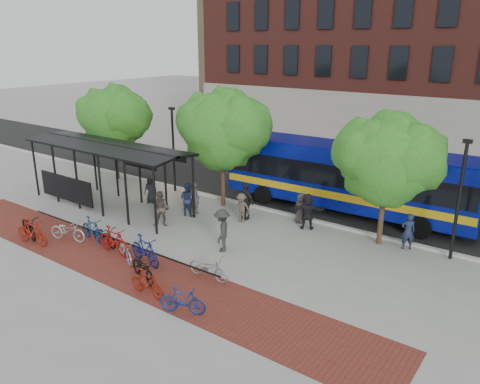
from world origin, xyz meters
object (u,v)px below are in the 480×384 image
Objects in this scene: tree_b at (224,126)px; pedestrian_9 at (222,230)px; pedestrian_4 at (246,201)px; bike_9 at (147,283)px; bike_10 at (208,267)px; bike_6 at (125,250)px; bike_3 at (92,229)px; bike_11 at (183,300)px; lamp_post_right at (459,197)px; pedestrian_8 at (161,209)px; bike_5 at (114,241)px; bus at (347,175)px; pedestrian_6 at (301,208)px; pedestrian_3 at (241,208)px; bike_0 at (29,226)px; pedestrian_1 at (194,198)px; pedestrian_0 at (151,190)px; bike_2 at (68,230)px; bike_1 at (32,232)px; bike_8 at (143,268)px; tree_a at (114,115)px; bike_4 at (105,236)px; tree_c at (390,157)px; pedestrian_5 at (307,211)px; pedestrian_2 at (188,199)px; lamp_post_left at (173,147)px; bike_7 at (145,250)px.

tree_b is 6.99m from pedestrian_9.
tree_b is 4.27m from pedestrian_4.
bike_9 is 0.90× the size of bike_10.
bike_6 is (0.94, -7.98, -4.01)m from tree_b.
bike_3 is 7.77m from bike_11.
lamp_post_right is 9.90m from pedestrian_9.
pedestrian_4 is at bearing 20.10° from pedestrian_8.
lamp_post_right is at bearing -53.92° from bike_5.
bus is 8.76× the size of pedestrian_6.
pedestrian_9 is (1.33, -3.27, 0.20)m from pedestrian_3.
pedestrian_1 is at bearing -14.78° from bike_0.
bike_6 is 1.12× the size of pedestrian_0.
pedestrian_4 is (-1.64, 8.39, 0.44)m from bike_9.
bike_6 is (3.76, 0.18, -0.04)m from bike_2.
pedestrian_0 is at bearing 45.64° from bike_9.
bike_1 reaches higher than bike_9.
bike_9 is at bearing -116.63° from bike_2.
bike_8 is at bearing 111.46° from pedestrian_1.
bike_1 is at bearing -60.69° from tree_a.
bike_4 is 1.02× the size of bike_6.
pedestrian_1 is at bearing -13.04° from tree_a.
lamp_post_right is 2.51× the size of bike_0.
lamp_post_right is at bearing 1.83° from pedestrian_3.
bike_0 is at bearing -142.13° from pedestrian_3.
bike_9 is at bearing -118.73° from tree_c.
tree_b is 5.65m from pedestrian_8.
pedestrian_6 reaches higher than pedestrian_3.
pedestrian_5 is at bearing -33.73° from bike_0.
bike_10 is 1.05× the size of pedestrian_2.
bus is at bearing -26.92° from bike_4.
tree_b is at bearing -5.33° from bike_3.
bike_5 is (4.13, -8.07, -2.14)m from lamp_post_left.
pedestrian_9 is (7.28, -2.71, 0.19)m from pedestrian_0.
tree_c is at bearing 103.03° from pedestrian_9.
bike_0 is at bearing -117.50° from tree_b.
tree_c is 16.18m from bike_1.
bike_7 is 1.30× the size of pedestrian_3.
bus is 5.59m from pedestrian_4.
pedestrian_8 is at bearing 40.84° from bike_9.
pedestrian_9 is (-2.26, -7.84, -1.11)m from bus.
pedestrian_1 reaches higher than bike_9.
bike_9 is (3.79, -1.62, -0.10)m from bike_5.
bike_0 reaches higher than bike_9.
bike_11 is at bearing -33.08° from tree_a.
bike_11 is 9.69m from pedestrian_6.
bike_4 is 0.92× the size of pedestrian_4.
tree_b reaches higher than pedestrian_9.
pedestrian_0 is (-1.79, 5.36, 0.21)m from bike_3.
bike_7 is 1.19× the size of bike_9.
bike_8 is at bearing -72.08° from tree_b.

